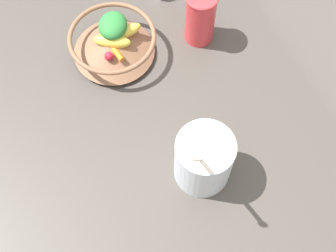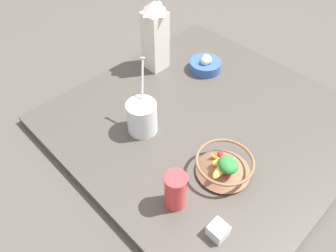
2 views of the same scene
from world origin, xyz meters
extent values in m
plane|color=#4C4742|center=(0.00, 0.00, 0.00)|extent=(6.00, 6.00, 0.00)
cube|color=#47423D|center=(0.00, 0.00, 0.02)|extent=(1.02, 1.02, 0.03)
cylinder|color=brown|center=(-0.20, 0.15, 0.04)|extent=(0.10, 0.10, 0.01)
cone|color=brown|center=(-0.20, 0.15, 0.07)|extent=(0.18, 0.18, 0.05)
torus|color=brown|center=(-0.20, 0.15, 0.09)|extent=(0.19, 0.19, 0.01)
ellipsoid|color=#EFD64C|center=(-0.20, 0.15, 0.09)|extent=(0.07, 0.08, 0.03)
ellipsoid|color=#EFD64C|center=(-0.21, 0.18, 0.08)|extent=(0.04, 0.08, 0.03)
cylinder|color=orange|center=(-0.18, 0.15, 0.08)|extent=(0.05, 0.02, 0.01)
sphere|color=red|center=(-0.17, 0.13, 0.08)|extent=(0.02, 0.02, 0.02)
sphere|color=red|center=(-0.24, 0.15, 0.08)|extent=(0.02, 0.02, 0.02)
sphere|color=red|center=(-0.24, 0.18, 0.08)|extent=(0.01, 0.01, 0.01)
ellipsoid|color=#2D7F38|center=(-0.22, 0.16, 0.10)|extent=(0.09, 0.09, 0.04)
cylinder|color=silver|center=(0.12, 0.21, 0.10)|extent=(0.11, 0.11, 0.12)
cylinder|color=white|center=(0.12, 0.21, 0.15)|extent=(0.10, 0.10, 0.02)
cylinder|color=silver|center=(0.15, 0.18, 0.19)|extent=(0.07, 0.08, 0.19)
ellipsoid|color=silver|center=(0.18, 0.14, 0.29)|extent=(0.02, 0.02, 0.01)
cylinder|color=#DB383D|center=(-0.17, 0.34, 0.10)|extent=(0.06, 0.06, 0.13)
camera|label=1|loc=(0.40, 0.02, 0.89)|focal=50.00mm
camera|label=2|loc=(-0.53, 0.72, 0.91)|focal=35.00mm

